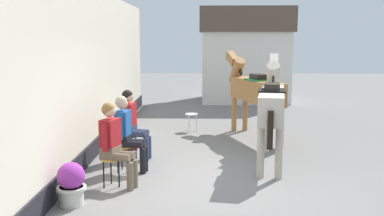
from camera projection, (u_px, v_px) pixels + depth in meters
ground_plane at (210, 140)px, 10.75m from camera, size 40.00×40.00×0.00m
pub_facade_wall at (86, 81)px, 9.09m from camera, size 0.34×14.00×3.40m
distant_cottage at (244, 54)px, 17.11m from camera, size 3.40×2.60×3.50m
seated_visitor_near at (114, 140)px, 7.26m from camera, size 0.61×0.48×1.39m
seated_visitor_middle at (126, 130)px, 8.10m from camera, size 0.61×0.49×1.39m
seated_visitor_far at (132, 121)px, 8.98m from camera, size 0.61×0.48×1.39m
saddled_horse_near at (272, 103)px, 8.71m from camera, size 0.80×2.98×2.06m
saddled_horse_far at (254, 90)px, 10.82m from camera, size 1.21×2.89×2.06m
flower_planter_nearest at (71, 183)px, 6.52m from camera, size 0.43×0.43×0.64m
flower_planter_farthest at (120, 128)px, 10.43m from camera, size 0.43×0.43×0.64m
spare_stool_white at (191, 116)px, 11.70m from camera, size 0.32×0.32×0.46m
satchel_bag at (131, 145)px, 9.79m from camera, size 0.30×0.17×0.20m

